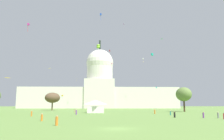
# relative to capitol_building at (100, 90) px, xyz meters

# --- Properties ---
(ground_plane) EXTENTS (800.00, 800.00, 0.00)m
(ground_plane) POSITION_rel_capitol_building_xyz_m (5.22, -175.99, -17.18)
(ground_plane) COLOR olive
(capitol_building) EXTENTS (143.93, 27.40, 65.05)m
(capitol_building) POSITION_rel_capitol_building_xyz_m (0.00, 0.00, 0.00)
(capitol_building) COLOR silver
(capitol_building) RESTS_ON ground_plane
(event_tent) EXTENTS (7.43, 7.52, 5.14)m
(event_tent) POSITION_rel_capitol_building_xyz_m (0.14, -114.86, -14.64)
(event_tent) COLOR white
(event_tent) RESTS_ON ground_plane
(tree_west_near) EXTENTS (11.85, 11.89, 10.39)m
(tree_west_near) POSITION_rel_capitol_building_xyz_m (-26.42, -76.03, -9.84)
(tree_west_near) COLOR brown
(tree_west_near) RESTS_ON ground_plane
(tree_east_near) EXTENTS (9.50, 10.14, 11.58)m
(tree_east_near) POSITION_rel_capitol_building_xyz_m (41.68, -104.03, -9.00)
(tree_east_near) COLOR #42301E
(tree_east_near) RESTS_ON ground_plane
(person_purple_lawn_far_left) EXTENTS (0.57, 0.57, 1.57)m
(person_purple_lawn_far_left) POSITION_rel_capitol_building_xyz_m (28.80, -152.08, -16.47)
(person_purple_lawn_far_left) COLOR #703D93
(person_purple_lawn_far_left) RESTS_ON ground_plane
(person_grey_lawn_far_right) EXTENTS (0.54, 0.54, 1.60)m
(person_grey_lawn_far_right) POSITION_rel_capitol_building_xyz_m (32.00, -153.28, -16.45)
(person_grey_lawn_far_right) COLOR gray
(person_grey_lawn_far_right) RESTS_ON ground_plane
(person_purple_back_center) EXTENTS (0.58, 0.58, 1.78)m
(person_purple_back_center) POSITION_rel_capitol_building_xyz_m (-5.73, -131.84, -16.37)
(person_purple_back_center) COLOR #703D93
(person_purple_back_center) RESTS_ON ground_plane
(person_orange_mid_center) EXTENTS (0.46, 0.46, 1.67)m
(person_orange_mid_center) POSITION_rel_capitol_building_xyz_m (-17.48, -141.90, -16.42)
(person_orange_mid_center) COLOR orange
(person_orange_mid_center) RESTS_ON ground_plane
(person_orange_back_right) EXTENTS (0.61, 0.61, 1.65)m
(person_orange_back_right) POSITION_rel_capitol_building_xyz_m (-4.25, -171.00, -16.44)
(person_orange_back_right) COLOR orange
(person_orange_back_right) RESTS_ON ground_plane
(person_tan_deep_crowd) EXTENTS (0.42, 0.42, 1.73)m
(person_tan_deep_crowd) POSITION_rel_capitol_building_xyz_m (-8.09, -116.48, -16.38)
(person_tan_deep_crowd) COLOR tan
(person_tan_deep_crowd) RESTS_ON ground_plane
(person_teal_front_right) EXTENTS (0.42, 0.42, 1.45)m
(person_teal_front_right) POSITION_rel_capitol_building_xyz_m (25.05, -136.62, -16.51)
(person_teal_front_right) COLOR #1E757A
(person_teal_front_right) RESTS_ON ground_plane
(person_black_front_left) EXTENTS (0.59, 0.59, 1.57)m
(person_black_front_left) POSITION_rel_capitol_building_xyz_m (22.32, -149.25, -16.48)
(person_black_front_left) COLOR black
(person_black_front_left) RESTS_ON ground_plane
(person_red_near_tree_east) EXTENTS (0.47, 0.47, 1.51)m
(person_red_near_tree_east) POSITION_rel_capitol_building_xyz_m (31.51, -156.84, -16.50)
(person_red_near_tree_east) COLOR red
(person_red_near_tree_east) RESTS_ON ground_plane
(person_orange_edge_east) EXTENTS (0.56, 0.56, 1.73)m
(person_orange_edge_east) POSITION_rel_capitol_building_xyz_m (22.29, -126.62, -16.40)
(person_orange_edge_east) COLOR orange
(person_orange_edge_east) RESTS_ON ground_plane
(person_orange_mid_right) EXTENTS (0.58, 0.58, 1.58)m
(person_orange_mid_right) POSITION_rel_capitol_building_xyz_m (-9.43, -160.70, -16.46)
(person_orange_mid_right) COLOR orange
(person_orange_mid_right) RESTS_ON ground_plane
(kite_gold_low) EXTENTS (1.36, 1.39, 3.57)m
(kite_gold_low) POSITION_rel_capitol_building_xyz_m (-29.50, -27.58, -6.65)
(kite_gold_low) COLOR gold
(kite_yellow_mid) EXTENTS (1.73, 0.69, 0.12)m
(kite_yellow_mid) POSITION_rel_capitol_building_xyz_m (-29.41, -72.95, 7.75)
(kite_yellow_mid) COLOR yellow
(kite_turquoise_mid) EXTENTS (0.77, 0.72, 0.82)m
(kite_turquoise_mid) POSITION_rel_capitol_building_xyz_m (18.30, -142.47, 1.46)
(kite_turquoise_mid) COLOR teal
(kite_pink_mid) EXTENTS (0.95, 0.94, 3.36)m
(kite_pink_mid) POSITION_rel_capitol_building_xyz_m (9.50, -52.39, 15.26)
(kite_pink_mid) COLOR pink
(kite_blue_high) EXTENTS (0.75, 0.71, 2.88)m
(kite_blue_high) POSITION_rel_capitol_building_xyz_m (2.19, -125.90, 21.15)
(kite_blue_high) COLOR blue
(kite_violet_high) EXTENTS (0.98, 1.24, 2.22)m
(kite_violet_high) POSITION_rel_capitol_building_xyz_m (14.64, -85.54, 32.25)
(kite_violet_high) COLOR purple
(kite_lime_mid) EXTENTS (0.93, 0.96, 2.47)m
(kite_lime_mid) POSITION_rel_capitol_building_xyz_m (1.90, -149.67, 1.91)
(kite_lime_mid) COLOR #8CD133
(kite_magenta_mid) EXTENTS (0.65, 0.66, 3.36)m
(kite_magenta_mid) POSITION_rel_capitol_building_xyz_m (-24.86, -127.93, 15.87)
(kite_magenta_mid) COLOR #D1339E
(kite_red_high) EXTENTS (0.62, 0.51, 1.11)m
(kite_red_high) POSITION_rel_capitol_building_xyz_m (7.40, -69.71, 20.49)
(kite_red_high) COLOR red
(kite_green_high) EXTENTS (1.32, 1.60, 0.34)m
(kite_green_high) POSITION_rel_capitol_building_xyz_m (42.20, -68.59, 28.54)
(kite_green_high) COLOR green
(kite_cyan_low) EXTENTS (0.73, 0.80, 1.07)m
(kite_cyan_low) POSITION_rel_capitol_building_xyz_m (44.28, -39.92, -0.77)
(kite_cyan_low) COLOR #33BCDB
(kite_white_high) EXTENTS (0.77, 0.79, 4.12)m
(kite_white_high) POSITION_rel_capitol_building_xyz_m (36.66, -28.06, 23.82)
(kite_white_high) COLOR white
(kite_gold_low_b) EXTENTS (1.37, 1.70, 0.21)m
(kite_gold_low_b) POSITION_rel_capitol_building_xyz_m (-24.26, -144.50, -6.45)
(kite_gold_low_b) COLOR gold
(kite_yellow_mid_b) EXTENTS (0.96, 1.31, 2.37)m
(kite_yellow_mid_b) POSITION_rel_capitol_building_xyz_m (-19.27, -22.48, 7.08)
(kite_yellow_mid_b) COLOR yellow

